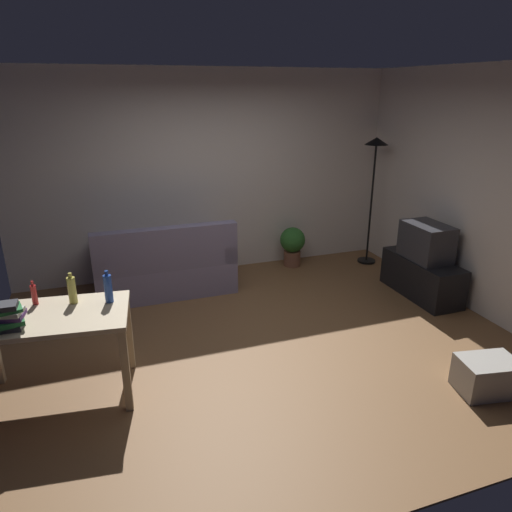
% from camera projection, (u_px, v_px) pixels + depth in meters
% --- Properties ---
extents(ground_plane, '(5.20, 4.40, 0.02)m').
position_uv_depth(ground_plane, '(263.00, 342.00, 4.76)').
color(ground_plane, brown).
extents(wall_rear, '(5.20, 0.10, 2.70)m').
position_uv_depth(wall_rear, '(208.00, 174.00, 6.24)').
color(wall_rear, silver).
rests_on(wall_rear, ground_plane).
extents(wall_right, '(0.10, 4.40, 2.70)m').
position_uv_depth(wall_right, '(486.00, 194.00, 5.09)').
color(wall_right, beige).
rests_on(wall_right, ground_plane).
extents(couch, '(1.70, 0.84, 0.92)m').
position_uv_depth(couch, '(165.00, 268.00, 5.83)').
color(couch, gray).
rests_on(couch, ground_plane).
extents(tv_stand, '(0.44, 1.10, 0.48)m').
position_uv_depth(tv_stand, '(422.00, 277.00, 5.75)').
color(tv_stand, black).
rests_on(tv_stand, ground_plane).
extents(tv, '(0.41, 0.60, 0.44)m').
position_uv_depth(tv, '(427.00, 242.00, 5.59)').
color(tv, '#2D2D33').
rests_on(tv, tv_stand).
extents(torchiere_lamp, '(0.32, 0.32, 1.81)m').
position_uv_depth(torchiere_lamp, '(374.00, 167.00, 6.45)').
color(torchiere_lamp, black).
rests_on(torchiere_lamp, ground_plane).
extents(desk, '(1.27, 0.84, 0.76)m').
position_uv_depth(desk, '(52.00, 327.00, 3.71)').
color(desk, '#C6B28E').
rests_on(desk, ground_plane).
extents(potted_plant, '(0.36, 0.36, 0.57)m').
position_uv_depth(potted_plant, '(293.00, 244.00, 6.68)').
color(potted_plant, brown).
rests_on(potted_plant, ground_plane).
extents(storage_box, '(0.53, 0.42, 0.30)m').
position_uv_depth(storage_box, '(487.00, 376.00, 3.94)').
color(storage_box, '#A8A399').
rests_on(storage_box, ground_plane).
extents(bottle_red, '(0.05, 0.05, 0.21)m').
position_uv_depth(bottle_red, '(34.00, 294.00, 3.81)').
color(bottle_red, '#AD2323').
rests_on(bottle_red, desk).
extents(bottle_squat, '(0.07, 0.07, 0.27)m').
position_uv_depth(bottle_squat, '(72.00, 290.00, 3.83)').
color(bottle_squat, '#BCB24C').
rests_on(bottle_squat, desk).
extents(bottle_blue, '(0.07, 0.07, 0.28)m').
position_uv_depth(bottle_blue, '(108.00, 288.00, 3.85)').
color(bottle_blue, '#2347A3').
rests_on(bottle_blue, desk).
extents(book_stack, '(0.24, 0.23, 0.21)m').
position_uv_depth(book_stack, '(7.00, 316.00, 3.42)').
color(book_stack, '#333338').
rests_on(book_stack, desk).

